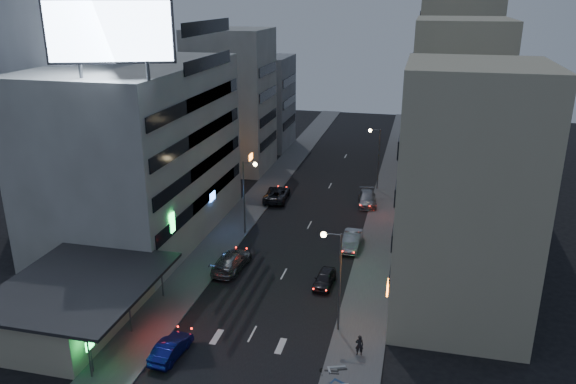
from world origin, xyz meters
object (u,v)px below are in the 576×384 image
(scooter_blue, at_px, (350,378))
(scooter_black_b, at_px, (339,364))
(road_car_silver, at_px, (231,261))
(parked_car_right_mid, at_px, (352,240))
(parked_car_right_near, at_px, (324,279))
(parked_car_left, at_px, (277,194))
(parked_car_right_far, at_px, (367,199))
(scooter_silver_b, at_px, (346,358))
(scooter_silver_a, at_px, (349,376))
(road_car_blue, at_px, (171,348))
(person, at_px, (359,345))

(scooter_blue, xyz_separation_m, scooter_black_b, (-0.89, 1.31, -0.01))
(road_car_silver, bearing_deg, scooter_black_b, 137.00)
(parked_car_right_mid, relative_size, road_car_silver, 0.84)
(parked_car_right_near, height_order, parked_car_left, parked_car_left)
(parked_car_left, bearing_deg, parked_car_right_far, -178.79)
(parked_car_right_near, distance_m, scooter_black_b, 12.13)
(parked_car_left, xyz_separation_m, scooter_silver_b, (13.08, -31.24, -0.11))
(scooter_silver_a, relative_size, scooter_silver_b, 0.98)
(parked_car_right_far, height_order, road_car_silver, road_car_silver)
(scooter_silver_a, relative_size, scooter_black_b, 1.13)
(parked_car_right_mid, bearing_deg, parked_car_left, 133.92)
(scooter_silver_b, bearing_deg, road_car_blue, 77.95)
(parked_car_right_far, bearing_deg, scooter_silver_b, -94.50)
(road_car_blue, relative_size, scooter_silver_b, 2.20)
(road_car_blue, height_order, scooter_silver_a, road_car_blue)
(parked_car_right_far, relative_size, road_car_blue, 1.26)
(road_car_blue, xyz_separation_m, scooter_silver_b, (12.27, 1.72, 0.01))
(parked_car_right_near, distance_m, road_car_silver, 9.10)
(parked_car_right_mid, bearing_deg, road_car_silver, -143.64)
(person, xyz_separation_m, scooter_silver_b, (-0.77, -1.44, -0.21))
(parked_car_left, relative_size, scooter_black_b, 3.54)
(parked_car_right_far, bearing_deg, parked_car_left, 177.68)
(parked_car_right_mid, distance_m, scooter_silver_a, 21.44)
(parked_car_right_far, distance_m, scooter_silver_b, 32.37)
(parked_car_right_far, height_order, person, person)
(parked_car_right_near, distance_m, scooter_silver_b, 11.57)
(person, bearing_deg, parked_car_right_far, -92.85)
(scooter_blue, bearing_deg, parked_car_right_mid, 30.92)
(road_car_silver, xyz_separation_m, scooter_silver_b, (12.48, -12.08, -0.14))
(road_car_blue, relative_size, scooter_black_b, 2.54)
(scooter_blue, height_order, scooter_black_b, scooter_blue)
(parked_car_right_far, xyz_separation_m, scooter_silver_b, (1.88, -32.32, -0.06))
(road_car_blue, distance_m, scooter_blue, 12.80)
(scooter_black_b, bearing_deg, parked_car_left, 15.52)
(scooter_blue, bearing_deg, scooter_black_b, 57.98)
(person, bearing_deg, parked_car_right_mid, -88.68)
(parked_car_left, distance_m, parked_car_right_far, 11.25)
(road_car_blue, bearing_deg, parked_car_right_far, -102.23)
(person, height_order, scooter_silver_b, person)
(parked_car_right_near, relative_size, parked_car_left, 0.66)
(person, xyz_separation_m, scooter_black_b, (-1.12, -2.13, -0.29))
(road_car_silver, distance_m, person, 16.99)
(parked_car_left, bearing_deg, scooter_black_b, 107.44)
(parked_car_left, bearing_deg, scooter_blue, 107.98)
(parked_car_right_near, distance_m, scooter_blue, 13.64)
(parked_car_right_far, height_order, scooter_silver_a, parked_car_right_far)
(parked_car_right_far, distance_m, person, 30.99)
(parked_car_right_near, xyz_separation_m, parked_car_right_far, (1.56, 21.28, 0.11))
(parked_car_right_near, xyz_separation_m, person, (4.21, -9.60, 0.25))
(parked_car_left, xyz_separation_m, scooter_blue, (13.61, -33.24, -0.18))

